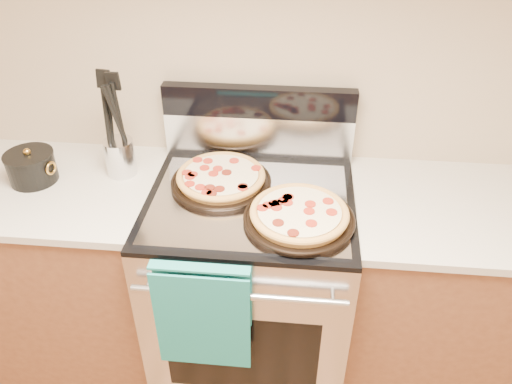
# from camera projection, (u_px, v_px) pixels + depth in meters

# --- Properties ---
(wall_back) EXTENTS (4.00, 0.00, 4.00)m
(wall_back) POSITION_uv_depth(u_px,v_px,m) (260.00, 51.00, 1.87)
(wall_back) COLOR tan
(wall_back) RESTS_ON ground
(range_body) EXTENTS (0.76, 0.68, 0.90)m
(range_body) POSITION_uv_depth(u_px,v_px,m) (251.00, 289.00, 2.10)
(range_body) COLOR #B7B7BC
(range_body) RESTS_ON ground
(oven_window) EXTENTS (0.56, 0.01, 0.40)m
(oven_window) POSITION_uv_depth(u_px,v_px,m) (242.00, 355.00, 1.82)
(oven_window) COLOR black
(oven_window) RESTS_ON range_body
(cooktop) EXTENTS (0.76, 0.68, 0.02)m
(cooktop) POSITION_uv_depth(u_px,v_px,m) (251.00, 200.00, 1.83)
(cooktop) COLOR black
(cooktop) RESTS_ON range_body
(backsplash_lower) EXTENTS (0.76, 0.06, 0.18)m
(backsplash_lower) POSITION_uv_depth(u_px,v_px,m) (259.00, 136.00, 2.03)
(backsplash_lower) COLOR silver
(backsplash_lower) RESTS_ON cooktop
(backsplash_upper) EXTENTS (0.76, 0.06, 0.12)m
(backsplash_upper) POSITION_uv_depth(u_px,v_px,m) (259.00, 102.00, 1.95)
(backsplash_upper) COLOR black
(backsplash_upper) RESTS_ON backsplash_lower
(oven_handle) EXTENTS (0.70, 0.03, 0.03)m
(oven_handle) POSITION_uv_depth(u_px,v_px,m) (238.00, 296.00, 1.59)
(oven_handle) COLOR silver
(oven_handle) RESTS_ON range_body
(dish_towel) EXTENTS (0.32, 0.05, 0.42)m
(dish_towel) POSITION_uv_depth(u_px,v_px,m) (203.00, 314.00, 1.66)
(dish_towel) COLOR #166F6E
(dish_towel) RESTS_ON oven_handle
(foil_sheet) EXTENTS (0.70, 0.55, 0.01)m
(foil_sheet) POSITION_uv_depth(u_px,v_px,m) (250.00, 202.00, 1.80)
(foil_sheet) COLOR gray
(foil_sheet) RESTS_ON cooktop
(cabinet_left) EXTENTS (1.00, 0.62, 0.88)m
(cabinet_left) POSITION_uv_depth(u_px,v_px,m) (54.00, 271.00, 2.20)
(cabinet_left) COLOR brown
(cabinet_left) RESTS_ON ground
(countertop_left) EXTENTS (1.02, 0.64, 0.03)m
(countertop_left) POSITION_uv_depth(u_px,v_px,m) (27.00, 185.00, 1.94)
(countertop_left) COLOR #B8AFA5
(countertop_left) RESTS_ON cabinet_left
(cabinet_right) EXTENTS (1.00, 0.62, 0.88)m
(cabinet_right) POSITION_uv_depth(u_px,v_px,m) (464.00, 300.00, 2.06)
(cabinet_right) COLOR brown
(cabinet_right) RESTS_ON ground
(countertop_right) EXTENTS (1.02, 0.64, 0.03)m
(countertop_right) POSITION_uv_depth(u_px,v_px,m) (494.00, 212.00, 1.80)
(countertop_right) COLOR #B8AFA5
(countertop_right) RESTS_ON cabinet_right
(pepperoni_pizza_back) EXTENTS (0.42, 0.42, 0.05)m
(pepperoni_pizza_back) POSITION_uv_depth(u_px,v_px,m) (221.00, 178.00, 1.88)
(pepperoni_pizza_back) COLOR #C8853D
(pepperoni_pizza_back) RESTS_ON foil_sheet
(pepperoni_pizza_front) EXTENTS (0.48, 0.48, 0.05)m
(pepperoni_pizza_front) POSITION_uv_depth(u_px,v_px,m) (299.00, 215.00, 1.69)
(pepperoni_pizza_front) COLOR #C8853D
(pepperoni_pizza_front) RESTS_ON foil_sheet
(utensil_crock) EXTENTS (0.12, 0.12, 0.15)m
(utensil_crock) POSITION_uv_depth(u_px,v_px,m) (120.00, 157.00, 1.95)
(utensil_crock) COLOR silver
(utensil_crock) RESTS_ON countertop_left
(saucepan) EXTENTS (0.22, 0.22, 0.11)m
(saucepan) POSITION_uv_depth(u_px,v_px,m) (32.00, 168.00, 1.91)
(saucepan) COLOR black
(saucepan) RESTS_ON countertop_left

